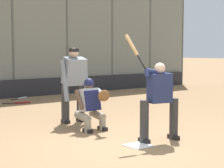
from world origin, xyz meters
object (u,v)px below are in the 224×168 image
umpire_home (74,83)px  spare_bat_third_base_side (21,98)px  spare_bat_by_padding (20,103)px  batter_at_plate (159,99)px  catcher_behind_plate (91,104)px

umpire_home → spare_bat_third_base_side: umpire_home is taller
spare_bat_by_padding → spare_bat_third_base_side: 1.22m
batter_at_plate → spare_bat_by_padding: batter_at_plate is taller
batter_at_plate → spare_bat_third_base_side: bearing=-83.1°
catcher_behind_plate → spare_bat_third_base_side: 6.12m
umpire_home → batter_at_plate: bearing=98.9°
batter_at_plate → spare_bat_by_padding: 6.54m
catcher_behind_plate → umpire_home: umpire_home is taller
umpire_home → spare_bat_third_base_side: (-0.87, -5.01, -0.94)m
umpire_home → spare_bat_third_base_side: bearing=-97.2°
umpire_home → spare_bat_by_padding: size_ratio=2.03×
spare_bat_by_padding → batter_at_plate: bearing=-77.4°
catcher_behind_plate → spare_bat_third_base_side: size_ratio=1.51×
catcher_behind_plate → umpire_home: (-0.19, -1.00, 0.38)m
spare_bat_third_base_side → spare_bat_by_padding: bearing=-143.9°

